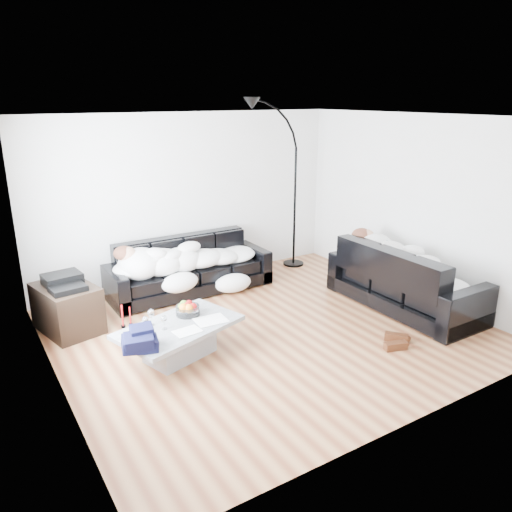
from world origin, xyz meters
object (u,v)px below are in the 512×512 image
fruit_bowl (188,308)px  wine_glass_c (164,322)px  sleeper_right (407,263)px  av_cabinet (67,308)px  candle_left (122,316)px  stereo (64,281)px  wine_glass_b (145,324)px  coffee_table (180,341)px  sleeper_back (191,252)px  wine_glass_a (151,317)px  shoes (396,341)px  sofa_right (405,277)px  floor_lamp (295,195)px  candle_right (130,316)px  sofa_back (190,266)px

fruit_bowl → wine_glass_c: bearing=-150.8°
sleeper_right → av_cabinet: (-4.13, 1.72, -0.35)m
candle_left → stereo: 1.17m
sleeper_right → wine_glass_b: 3.61m
coffee_table → sleeper_back: bearing=61.1°
sleeper_right → wine_glass_a: sleeper_right is taller
wine_glass_c → stereo: bearing=118.1°
wine_glass_c → shoes: wine_glass_c is taller
sofa_right → wine_glass_c: size_ratio=13.46×
coffee_table → candle_left: 0.69m
sleeper_back → wine_glass_c: bearing=-123.0°
wine_glass_a → wine_glass_b: wine_glass_a is taller
sleeper_right → shoes: sleeper_right is taller
floor_lamp → candle_right: bearing=-147.9°
sofa_back → av_cabinet: bearing=-168.0°
sofa_back → candle_left: (-1.49, -1.49, 0.13)m
stereo → candle_right: bearing=-73.8°
shoes → sleeper_right: bearing=67.8°
fruit_bowl → stereo: bearing=133.6°
sofa_right → candle_left: sofa_right is taller
wine_glass_b → stereo: stereo is taller
av_cabinet → floor_lamp: floor_lamp is taller
sofa_back → wine_glass_a: size_ratio=13.03×
candle_right → av_cabinet: 1.20m
wine_glass_b → candle_right: 0.24m
sofa_back → wine_glass_c: sofa_back is taller
stereo → floor_lamp: (3.91, 0.58, 0.57)m
wine_glass_b → shoes: wine_glass_b is taller
coffee_table → floor_lamp: size_ratio=0.55×
wine_glass_b → wine_glass_c: bearing=-21.8°
sleeper_right → wine_glass_b: (-3.58, 0.41, -0.18)m
sleeper_right → candle_right: size_ratio=8.85×
wine_glass_a → floor_lamp: 3.79m
candle_left → stereo: size_ratio=0.60×
sleeper_right → stereo: size_ratio=4.26×
sleeper_right → av_cabinet: bearing=67.4°
candle_left → fruit_bowl: bearing=-5.4°
fruit_bowl → floor_lamp: bearing=32.0°
sleeper_back → stereo: bearing=-169.5°
candle_left → wine_glass_c: bearing=-37.4°
wine_glass_b → candle_right: candle_right is taller
sofa_back → stereo: bearing=-168.0°
coffee_table → candle_right: (-0.45, 0.28, 0.30)m
sofa_back → floor_lamp: size_ratio=0.99×
stereo → sofa_right: bearing=-29.3°
wine_glass_c → fruit_bowl: bearing=29.2°
wine_glass_a → floor_lamp: bearing=28.8°
sofa_right → candle_left: bearing=80.6°
fruit_bowl → wine_glass_c: size_ratio=1.73×
candle_left → shoes: size_ratio=0.58×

